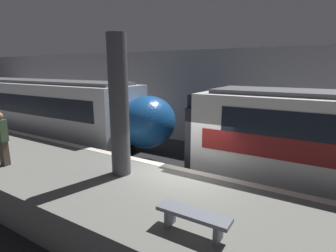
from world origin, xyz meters
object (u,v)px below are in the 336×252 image
(person_waiting, at_px, (2,137))
(platform_bench, at_px, (193,217))
(train_modern, at_px, (32,108))
(support_pillar_near, at_px, (119,107))

(person_waiting, bearing_deg, platform_bench, -0.70)
(train_modern, xyz_separation_m, platform_bench, (13.60, -5.20, -0.42))
(support_pillar_near, bearing_deg, platform_bench, -26.12)
(platform_bench, bearing_deg, person_waiting, 179.30)
(person_waiting, bearing_deg, support_pillar_near, 21.35)
(support_pillar_near, xyz_separation_m, platform_bench, (3.22, -1.58, -1.75))
(support_pillar_near, relative_size, person_waiting, 2.32)
(person_waiting, relative_size, platform_bench, 1.20)
(train_modern, height_order, person_waiting, train_modern)
(train_modern, relative_size, platform_bench, 12.87)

